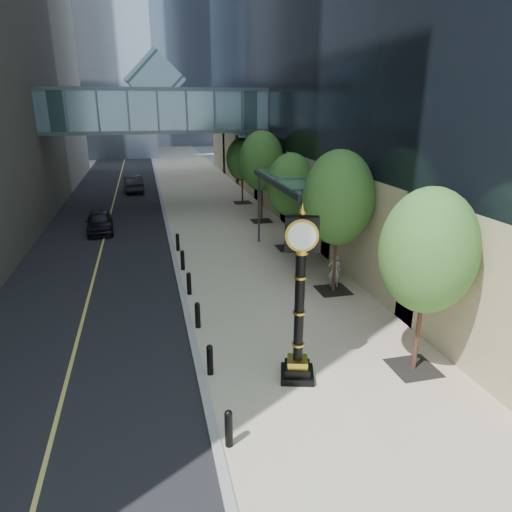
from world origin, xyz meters
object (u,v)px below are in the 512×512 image
at_px(street_clock, 299,309).
at_px(car_far, 133,184).
at_px(pedestrian, 334,271).
at_px(car_near, 100,222).

xyz_separation_m(street_clock, car_far, (-5.23, 33.32, -1.58)).
distance_m(pedestrian, car_far, 28.33).
relative_size(car_near, car_far, 0.88).
height_order(pedestrian, car_far, pedestrian).
bearing_deg(pedestrian, street_clock, 76.08).
bearing_deg(car_far, pedestrian, 103.11).
bearing_deg(pedestrian, car_near, -31.05).
xyz_separation_m(pedestrian, car_far, (-9.17, 26.80, -0.07)).
bearing_deg(street_clock, car_near, 127.47).
bearing_deg(car_far, street_clock, 93.15).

